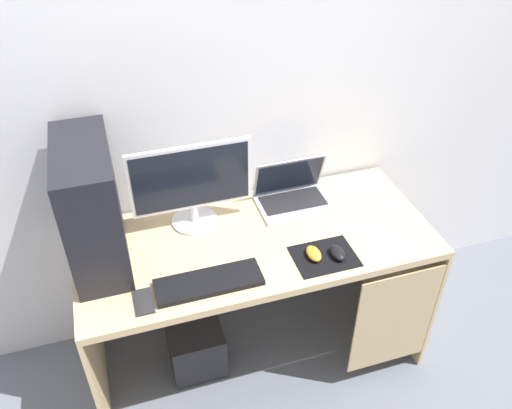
# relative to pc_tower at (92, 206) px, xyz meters

# --- Properties ---
(ground_plane) EXTENTS (8.00, 8.00, 0.00)m
(ground_plane) POSITION_rel_pc_tower_xyz_m (0.64, -0.08, -1.03)
(ground_plane) COLOR slate
(wall_back) EXTENTS (4.00, 0.05, 2.60)m
(wall_back) POSITION_rel_pc_tower_xyz_m (0.64, 0.30, 0.27)
(wall_back) COLOR silver
(wall_back) RESTS_ON ground_plane
(desk) EXTENTS (1.54, 0.68, 0.77)m
(desk) POSITION_rel_pc_tower_xyz_m (0.66, -0.09, -0.41)
(desk) COLOR tan
(desk) RESTS_ON ground_plane
(pc_tower) EXTENTS (0.21, 0.48, 0.52)m
(pc_tower) POSITION_rel_pc_tower_xyz_m (0.00, 0.00, 0.00)
(pc_tower) COLOR black
(pc_tower) RESTS_ON desk
(monitor) EXTENTS (0.53, 0.20, 0.40)m
(monitor) POSITION_rel_pc_tower_xyz_m (0.41, 0.10, -0.05)
(monitor) COLOR silver
(monitor) RESTS_ON desk
(laptop) EXTENTS (0.34, 0.23, 0.22)m
(laptop) POSITION_rel_pc_tower_xyz_m (0.88, 0.12, -0.22)
(laptop) COLOR #B7BCC6
(laptop) RESTS_ON desk
(keyboard) EXTENTS (0.42, 0.14, 0.02)m
(keyboard) POSITION_rel_pc_tower_xyz_m (0.38, -0.29, -0.25)
(keyboard) COLOR black
(keyboard) RESTS_ON desk
(mousepad) EXTENTS (0.26, 0.20, 0.00)m
(mousepad) POSITION_rel_pc_tower_xyz_m (0.87, -0.28, -0.26)
(mousepad) COLOR black
(mousepad) RESTS_ON desk
(mouse_left) EXTENTS (0.06, 0.10, 0.03)m
(mouse_left) POSITION_rel_pc_tower_xyz_m (0.83, -0.27, -0.24)
(mouse_left) COLOR orange
(mouse_left) RESTS_ON mousepad
(mouse_right) EXTENTS (0.06, 0.10, 0.03)m
(mouse_right) POSITION_rel_pc_tower_xyz_m (0.92, -0.30, -0.24)
(mouse_right) COLOR black
(mouse_right) RESTS_ON mousepad
(cell_phone) EXTENTS (0.07, 0.13, 0.01)m
(cell_phone) POSITION_rel_pc_tower_xyz_m (0.13, -0.31, -0.25)
(cell_phone) COLOR #232326
(cell_phone) RESTS_ON desk
(subwoofer) EXTENTS (0.26, 0.26, 0.26)m
(subwoofer) POSITION_rel_pc_tower_xyz_m (0.33, -0.07, -0.90)
(subwoofer) COLOR #232326
(subwoofer) RESTS_ON ground_plane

